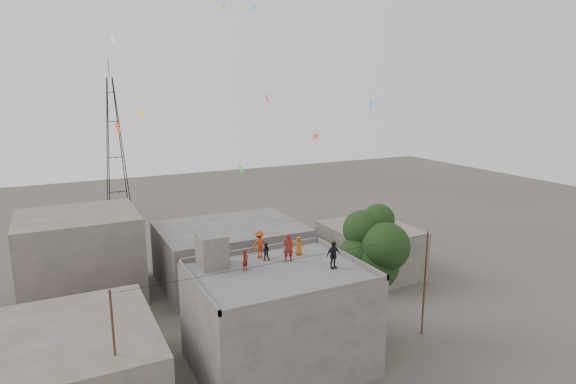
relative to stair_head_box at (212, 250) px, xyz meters
name	(u,v)px	position (x,y,z in m)	size (l,w,h in m)	color
ground	(279,365)	(3.20, -2.60, -7.10)	(140.00, 140.00, 0.00)	#464039
main_building	(279,319)	(3.20, -2.60, -4.05)	(10.00, 8.00, 6.10)	#504E4B
parapet	(278,269)	(3.20, -2.60, -0.85)	(10.00, 8.00, 0.30)	#504E4B
stair_head_box	(212,250)	(0.00, 0.00, 0.00)	(1.60, 1.80, 2.00)	#504E4B
neighbor_west	(81,364)	(-7.80, -0.60, -5.10)	(8.00, 10.00, 4.00)	#5A5447
neighbor_north	(231,253)	(5.20, 11.40, -4.60)	(12.00, 9.00, 5.00)	#504E4B
neighbor_northwest	(81,256)	(-6.80, 13.40, -3.60)	(9.00, 8.00, 7.00)	#5A5447
neighbor_east	(370,250)	(17.20, 7.40, -4.90)	(7.00, 8.00, 4.40)	#5A5447
tree	(374,250)	(10.57, -2.00, -1.00)	(4.90, 4.60, 9.10)	black
utility_line	(295,314)	(3.70, -3.85, -3.27)	(20.12, 0.62, 7.40)	black
transmission_tower	(115,150)	(-0.80, 37.40, 1.97)	(2.97, 2.97, 20.01)	black
person_red_adult	(288,248)	(4.50, -1.29, -0.11)	(0.65, 0.43, 1.79)	maroon
person_orange_child	(299,246)	(5.65, -0.52, -0.39)	(0.60, 0.39, 1.22)	#AC5C13
person_dark_child	(266,252)	(3.32, -0.51, -0.43)	(0.55, 0.43, 1.14)	black
person_dark_adult	(333,255)	(6.37, -3.58, -0.16)	(0.99, 0.41, 1.68)	black
person_orange_adult	(259,244)	(3.16, 0.14, -0.11)	(1.15, 0.66, 1.78)	#A03812
person_red_child	(245,260)	(1.54, -1.55, -0.36)	(0.47, 0.31, 1.29)	maroon
kites	(227,89)	(3.31, 5.93, 9.50)	(14.98, 13.13, 12.06)	#F7351A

